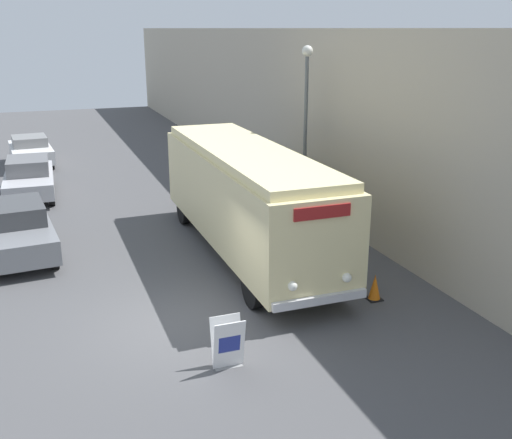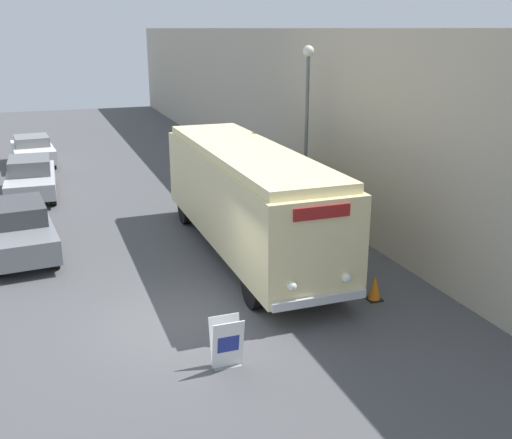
% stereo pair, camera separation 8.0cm
% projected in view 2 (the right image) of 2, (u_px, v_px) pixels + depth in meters
% --- Properties ---
extents(ground_plane, '(80.00, 80.00, 0.00)m').
position_uv_depth(ground_plane, '(180.00, 323.00, 13.66)').
color(ground_plane, '#4C4C4F').
extents(building_wall_right, '(0.30, 60.00, 6.43)m').
position_uv_depth(building_wall_right, '(288.00, 113.00, 23.86)').
color(building_wall_right, '#B2A893').
rests_on(building_wall_right, ground_plane).
extents(vintage_bus, '(2.42, 9.87, 3.18)m').
position_uv_depth(vintage_bus, '(247.00, 195.00, 17.36)').
color(vintage_bus, black).
rests_on(vintage_bus, ground_plane).
extents(sign_board, '(0.63, 0.39, 1.04)m').
position_uv_depth(sign_board, '(227.00, 343.00, 11.77)').
color(sign_board, gray).
rests_on(sign_board, ground_plane).
extents(streetlamp, '(0.36, 0.36, 5.90)m').
position_uv_depth(streetlamp, '(307.00, 109.00, 19.85)').
color(streetlamp, '#595E60').
rests_on(streetlamp, ground_plane).
extents(parked_car_near, '(2.24, 4.75, 1.56)m').
position_uv_depth(parked_car_near, '(18.00, 228.00, 17.66)').
color(parked_car_near, black).
rests_on(parked_car_near, ground_plane).
extents(parked_car_mid, '(1.93, 4.61, 1.54)m').
position_uv_depth(parked_car_mid, '(31.00, 177.00, 23.75)').
color(parked_car_mid, black).
rests_on(parked_car_mid, ground_plane).
extents(parked_car_far, '(2.12, 4.17, 1.42)m').
position_uv_depth(parked_car_far, '(33.00, 150.00, 29.25)').
color(parked_car_far, black).
rests_on(parked_car_far, ground_plane).
extents(traffic_cone, '(0.36, 0.36, 0.66)m').
position_uv_depth(traffic_cone, '(375.00, 288.00, 14.74)').
color(traffic_cone, black).
rests_on(traffic_cone, ground_plane).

